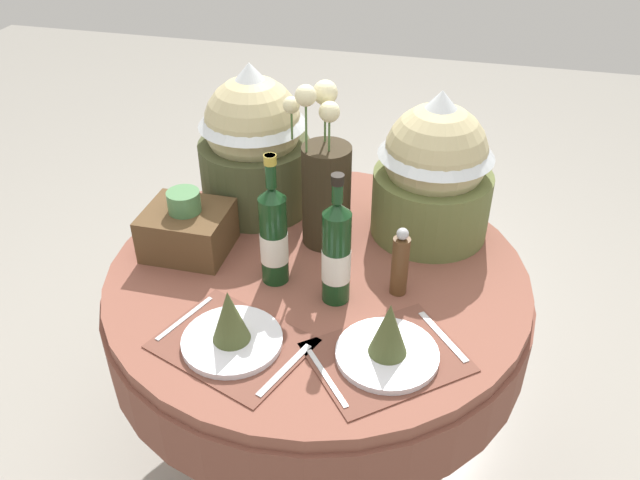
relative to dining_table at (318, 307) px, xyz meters
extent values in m
plane|color=#9E998E|center=(0.00, 0.00, -0.61)|extent=(8.00, 8.00, 0.00)
cylinder|color=brown|center=(0.00, 0.00, 0.11)|extent=(1.15, 1.15, 0.04)
cylinder|color=brown|center=(0.00, 0.00, 0.01)|extent=(1.18, 1.18, 0.17)
cylinder|color=black|center=(0.00, 0.00, -0.25)|extent=(0.12, 0.12, 0.68)
cylinder|color=black|center=(0.00, 0.00, -0.60)|extent=(0.53, 0.53, 0.03)
cube|color=brown|center=(-0.13, -0.33, 0.13)|extent=(0.41, 0.36, 0.00)
cylinder|color=white|center=(-0.13, -0.33, 0.14)|extent=(0.24, 0.24, 0.02)
cone|color=#4C562D|center=(-0.13, -0.33, 0.22)|extent=(0.09, 0.09, 0.14)
cube|color=silver|center=(-0.27, -0.28, 0.14)|extent=(0.08, 0.18, 0.00)
cube|color=silver|center=(0.02, -0.39, 0.14)|extent=(0.08, 0.18, 0.00)
cube|color=brown|center=(0.24, -0.29, 0.13)|extent=(0.43, 0.42, 0.00)
cylinder|color=white|center=(0.24, -0.29, 0.14)|extent=(0.24, 0.24, 0.02)
cone|color=#4C562D|center=(0.24, -0.29, 0.22)|extent=(0.09, 0.09, 0.14)
cube|color=silver|center=(0.12, -0.39, 0.14)|extent=(0.13, 0.15, 0.00)
cube|color=silver|center=(0.36, -0.19, 0.14)|extent=(0.13, 0.16, 0.00)
cylinder|color=#332819|center=(-0.01, 0.15, 0.28)|extent=(0.14, 0.14, 0.30)
sphere|color=beige|center=(0.00, 0.13, 0.54)|extent=(0.06, 0.06, 0.06)
cylinder|color=#4C7038|center=(0.00, 0.13, 0.48)|extent=(0.01, 0.01, 0.09)
sphere|color=beige|center=(-0.02, 0.18, 0.57)|extent=(0.07, 0.07, 0.07)
cylinder|color=#4C7038|center=(-0.02, 0.18, 0.49)|extent=(0.01, 0.01, 0.12)
sphere|color=beige|center=(-0.11, 0.17, 0.53)|extent=(0.05, 0.05, 0.05)
cylinder|color=#4C7038|center=(-0.11, 0.17, 0.47)|extent=(0.01, 0.01, 0.09)
sphere|color=beige|center=(-0.06, 0.11, 0.59)|extent=(0.06, 0.06, 0.06)
cylinder|color=#4C7038|center=(-0.06, 0.11, 0.50)|extent=(0.01, 0.01, 0.14)
cylinder|color=#143819|center=(0.07, -0.11, 0.26)|extent=(0.07, 0.07, 0.26)
cylinder|color=silver|center=(0.07, -0.11, 0.24)|extent=(0.07, 0.07, 0.09)
cone|color=#143819|center=(0.07, -0.11, 0.41)|extent=(0.07, 0.07, 0.03)
cylinder|color=#143819|center=(0.07, -0.11, 0.46)|extent=(0.03, 0.03, 0.07)
cylinder|color=black|center=(0.07, -0.11, 0.48)|extent=(0.03, 0.03, 0.02)
cylinder|color=#143819|center=(-0.10, -0.07, 0.26)|extent=(0.07, 0.07, 0.25)
cylinder|color=silver|center=(-0.10, -0.07, 0.24)|extent=(0.07, 0.07, 0.09)
cone|color=#143819|center=(-0.10, -0.07, 0.40)|extent=(0.07, 0.07, 0.03)
cylinder|color=#143819|center=(-0.10, -0.07, 0.46)|extent=(0.03, 0.03, 0.09)
cylinder|color=#B29933|center=(-0.10, -0.07, 0.49)|extent=(0.03, 0.03, 0.02)
cylinder|color=brown|center=(0.23, -0.04, 0.22)|extent=(0.04, 0.04, 0.17)
sphere|color=#B7B7BC|center=(0.23, -0.04, 0.32)|extent=(0.03, 0.03, 0.03)
cylinder|color=#474C2D|center=(-0.27, 0.29, 0.24)|extent=(0.34, 0.34, 0.22)
sphere|color=#C6B784|center=(-0.27, 0.29, 0.41)|extent=(0.29, 0.29, 0.29)
cone|color=silver|center=(-0.27, 0.29, 0.50)|extent=(0.32, 0.32, 0.19)
cylinder|color=olive|center=(0.27, 0.27, 0.23)|extent=(0.34, 0.34, 0.19)
sphere|color=#C6B784|center=(0.27, 0.27, 0.38)|extent=(0.29, 0.29, 0.29)
cone|color=silver|center=(0.27, 0.27, 0.48)|extent=(0.32, 0.32, 0.19)
cube|color=brown|center=(-0.38, 0.01, 0.20)|extent=(0.23, 0.20, 0.13)
cylinder|color=#4C7F4C|center=(-0.38, 0.01, 0.29)|extent=(0.09, 0.09, 0.06)
camera|label=1|loc=(0.35, -1.39, 1.22)|focal=36.71mm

